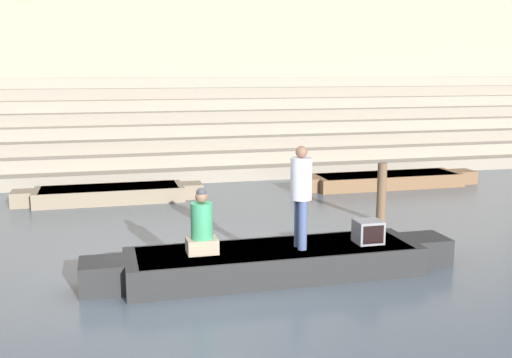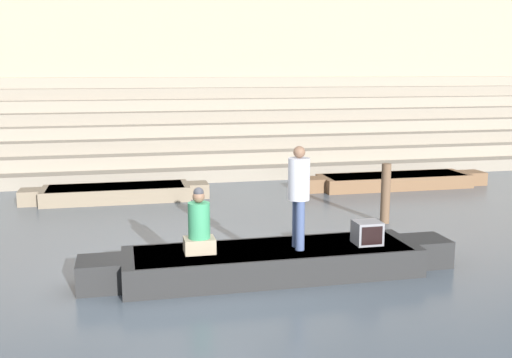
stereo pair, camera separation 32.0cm
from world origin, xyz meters
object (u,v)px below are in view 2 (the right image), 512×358
(tv_set, at_px, (367,233))
(moored_boat_shore, at_px, (394,181))
(mooring_post, at_px, (386,193))
(rowboat_main, at_px, (272,261))
(person_standing, at_px, (299,190))
(person_rowing, at_px, (199,227))
(moored_boat_distant, at_px, (116,193))

(tv_set, height_order, moored_boat_shore, tv_set)
(mooring_post, bearing_deg, tv_set, -119.85)
(rowboat_main, xyz_separation_m, person_standing, (0.39, -0.10, 1.15))
(person_rowing, bearing_deg, person_standing, 3.35)
(person_standing, distance_m, tv_set, 1.38)
(tv_set, relative_size, mooring_post, 0.33)
(person_rowing, bearing_deg, moored_boat_distant, 109.88)
(person_standing, height_order, mooring_post, person_standing)
(person_standing, bearing_deg, moored_boat_shore, 46.10)
(person_rowing, distance_m, mooring_post, 5.08)
(person_rowing, relative_size, tv_set, 2.40)
(person_standing, bearing_deg, mooring_post, 37.74)
(person_standing, bearing_deg, rowboat_main, 158.59)
(person_standing, bearing_deg, tv_set, -7.90)
(rowboat_main, relative_size, moored_boat_distant, 1.30)
(person_standing, relative_size, moored_boat_distant, 0.35)
(moored_boat_distant, bearing_deg, moored_boat_shore, 1.41)
(person_standing, distance_m, person_rowing, 1.64)
(moored_boat_distant, bearing_deg, mooring_post, -31.10)
(mooring_post, bearing_deg, person_rowing, -148.33)
(mooring_post, bearing_deg, moored_boat_distant, 147.63)
(person_standing, relative_size, tv_set, 3.81)
(moored_boat_distant, bearing_deg, person_rowing, -76.96)
(tv_set, bearing_deg, moored_boat_distant, 117.07)
(rowboat_main, relative_size, person_standing, 3.68)
(tv_set, distance_m, moored_boat_distant, 7.54)
(rowboat_main, height_order, tv_set, tv_set)
(moored_boat_shore, bearing_deg, person_rowing, -138.56)
(rowboat_main, height_order, moored_boat_shore, rowboat_main)
(tv_set, bearing_deg, person_standing, 174.46)
(tv_set, bearing_deg, rowboat_main, 170.98)
(rowboat_main, distance_m, moored_boat_shore, 8.09)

